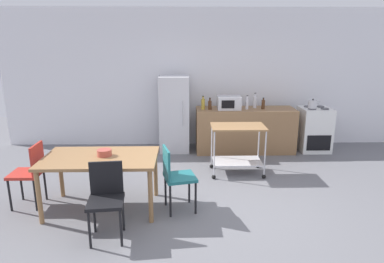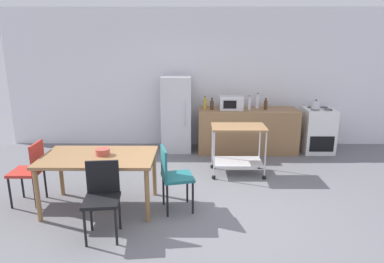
{
  "view_description": "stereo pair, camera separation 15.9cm",
  "coord_description": "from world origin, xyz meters",
  "px_view_note": "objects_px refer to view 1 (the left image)",
  "views": [
    {
      "loc": [
        -0.35,
        -4.18,
        2.24
      ],
      "look_at": [
        -0.22,
        1.2,
        0.8
      ],
      "focal_mm": 31.99,
      "sensor_mm": 36.0,
      "label": 1
    },
    {
      "loc": [
        -0.19,
        -4.19,
        2.24
      ],
      "look_at": [
        -0.22,
        1.2,
        0.8
      ],
      "focal_mm": 31.99,
      "sensor_mm": 36.0,
      "label": 2
    }
  ],
  "objects_px": {
    "chair_teal": "(175,174)",
    "bottle_wine": "(203,104)",
    "stove_oven": "(314,129)",
    "bottle_soy_sauce": "(263,104)",
    "fruit_bowl": "(104,153)",
    "refrigerator": "(174,114)",
    "bottle_soda": "(255,102)",
    "bottle_sparkling_water": "(210,105)",
    "microwave": "(229,103)",
    "dining_table": "(101,162)",
    "kettle": "(313,104)",
    "kitchen_cart": "(238,142)",
    "chair_red": "(30,170)",
    "bottle_sesame_oil": "(247,103)",
    "chair_black": "(106,196)"
  },
  "relations": [
    {
      "from": "stove_oven",
      "to": "kettle",
      "type": "relative_size",
      "value": 3.84
    },
    {
      "from": "chair_teal",
      "to": "bottle_wine",
      "type": "bearing_deg",
      "value": -24.93
    },
    {
      "from": "chair_teal",
      "to": "microwave",
      "type": "relative_size",
      "value": 1.93
    },
    {
      "from": "chair_red",
      "to": "bottle_sesame_oil",
      "type": "height_order",
      "value": "bottle_sesame_oil"
    },
    {
      "from": "stove_oven",
      "to": "refrigerator",
      "type": "xyz_separation_m",
      "value": [
        -2.9,
        0.08,
        0.32
      ]
    },
    {
      "from": "refrigerator",
      "to": "bottle_soda",
      "type": "xyz_separation_m",
      "value": [
        1.65,
        -0.02,
        0.25
      ]
    },
    {
      "from": "bottle_sparkling_water",
      "to": "chair_red",
      "type": "bearing_deg",
      "value": -139.03
    },
    {
      "from": "dining_table",
      "to": "kitchen_cart",
      "type": "xyz_separation_m",
      "value": [
        2.02,
        1.24,
        -0.1
      ]
    },
    {
      "from": "bottle_wine",
      "to": "microwave",
      "type": "xyz_separation_m",
      "value": [
        0.52,
        -0.01,
        0.02
      ]
    },
    {
      "from": "chair_black",
      "to": "bottle_sparkling_water",
      "type": "bearing_deg",
      "value": 59.83
    },
    {
      "from": "stove_oven",
      "to": "bottle_sparkling_water",
      "type": "relative_size",
      "value": 3.89
    },
    {
      "from": "bottle_soda",
      "to": "stove_oven",
      "type": "bearing_deg",
      "value": -2.95
    },
    {
      "from": "refrigerator",
      "to": "bottle_soy_sauce",
      "type": "xyz_separation_m",
      "value": [
        1.79,
        -0.15,
        0.22
      ]
    },
    {
      "from": "dining_table",
      "to": "bottle_sparkling_water",
      "type": "relative_size",
      "value": 6.35
    },
    {
      "from": "kitchen_cart",
      "to": "fruit_bowl",
      "type": "bearing_deg",
      "value": -148.58
    },
    {
      "from": "stove_oven",
      "to": "bottle_soy_sauce",
      "type": "distance_m",
      "value": 1.24
    },
    {
      "from": "bottle_sesame_oil",
      "to": "kettle",
      "type": "relative_size",
      "value": 1.17
    },
    {
      "from": "bottle_sparkling_water",
      "to": "fruit_bowl",
      "type": "distance_m",
      "value": 2.85
    },
    {
      "from": "fruit_bowl",
      "to": "stove_oven",
      "type": "bearing_deg",
      "value": 33.15
    },
    {
      "from": "dining_table",
      "to": "bottle_soda",
      "type": "distance_m",
      "value": 3.64
    },
    {
      "from": "bottle_soy_sauce",
      "to": "fruit_bowl",
      "type": "relative_size",
      "value": 1.19
    },
    {
      "from": "dining_table",
      "to": "bottle_soy_sauce",
      "type": "bearing_deg",
      "value": 41.91
    },
    {
      "from": "bottle_sparkling_water",
      "to": "chair_teal",
      "type": "bearing_deg",
      "value": -104.44
    },
    {
      "from": "dining_table",
      "to": "chair_teal",
      "type": "distance_m",
      "value": 1.01
    },
    {
      "from": "fruit_bowl",
      "to": "bottle_soda",
      "type": "bearing_deg",
      "value": 45.11
    },
    {
      "from": "chair_black",
      "to": "bottle_sparkling_water",
      "type": "height_order",
      "value": "bottle_sparkling_water"
    },
    {
      "from": "stove_oven",
      "to": "fruit_bowl",
      "type": "bearing_deg",
      "value": -146.85
    },
    {
      "from": "dining_table",
      "to": "bottle_sparkling_water",
      "type": "height_order",
      "value": "bottle_sparkling_water"
    },
    {
      "from": "bottle_wine",
      "to": "bottle_sesame_oil",
      "type": "distance_m",
      "value": 0.88
    },
    {
      "from": "chair_red",
      "to": "fruit_bowl",
      "type": "bearing_deg",
      "value": 85.43
    },
    {
      "from": "stove_oven",
      "to": "bottle_sesame_oil",
      "type": "relative_size",
      "value": 3.29
    },
    {
      "from": "dining_table",
      "to": "bottle_soda",
      "type": "height_order",
      "value": "bottle_soda"
    },
    {
      "from": "bottle_wine",
      "to": "kettle",
      "type": "xyz_separation_m",
      "value": [
        2.2,
        -0.04,
        -0.01
      ]
    },
    {
      "from": "chair_teal",
      "to": "kitchen_cart",
      "type": "bearing_deg",
      "value": -51.74
    },
    {
      "from": "chair_red",
      "to": "refrigerator",
      "type": "xyz_separation_m",
      "value": [
        1.91,
        2.45,
        0.26
      ]
    },
    {
      "from": "chair_teal",
      "to": "bottle_sparkling_water",
      "type": "relative_size",
      "value": 3.77
    },
    {
      "from": "dining_table",
      "to": "chair_black",
      "type": "xyz_separation_m",
      "value": [
        0.21,
        -0.69,
        -0.15
      ]
    },
    {
      "from": "chair_teal",
      "to": "chair_black",
      "type": "height_order",
      "value": "same"
    },
    {
      "from": "chair_teal",
      "to": "kitchen_cart",
      "type": "relative_size",
      "value": 0.98
    },
    {
      "from": "chair_black",
      "to": "stove_oven",
      "type": "bearing_deg",
      "value": 35.92
    },
    {
      "from": "stove_oven",
      "to": "microwave",
      "type": "bearing_deg",
      "value": -177.76
    },
    {
      "from": "chair_red",
      "to": "microwave",
      "type": "relative_size",
      "value": 1.93
    },
    {
      "from": "fruit_bowl",
      "to": "kettle",
      "type": "xyz_separation_m",
      "value": [
        3.65,
        2.36,
        0.21
      ]
    },
    {
      "from": "bottle_wine",
      "to": "bottle_sparkling_water",
      "type": "bearing_deg",
      "value": -13.48
    },
    {
      "from": "chair_teal",
      "to": "fruit_bowl",
      "type": "xyz_separation_m",
      "value": [
        -0.94,
        0.11,
        0.28
      ]
    },
    {
      "from": "chair_teal",
      "to": "bottle_soy_sauce",
      "type": "xyz_separation_m",
      "value": [
        1.71,
        2.5,
        0.48
      ]
    },
    {
      "from": "dining_table",
      "to": "bottle_soy_sauce",
      "type": "height_order",
      "value": "bottle_soy_sauce"
    },
    {
      "from": "bottle_sparkling_water",
      "to": "fruit_bowl",
      "type": "relative_size",
      "value": 1.23
    },
    {
      "from": "stove_oven",
      "to": "bottle_sparkling_water",
      "type": "height_order",
      "value": "bottle_sparkling_water"
    },
    {
      "from": "refrigerator",
      "to": "microwave",
      "type": "distance_m",
      "value": 1.14
    }
  ]
}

